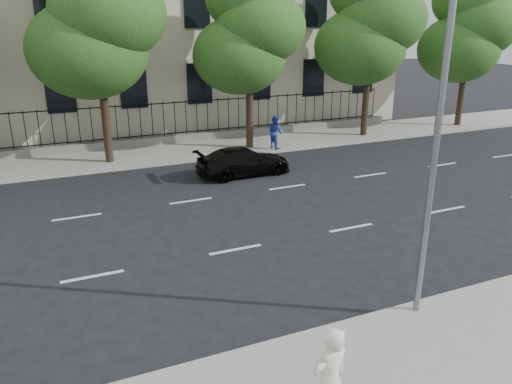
# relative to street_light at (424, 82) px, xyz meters

# --- Properties ---
(ground) EXTENTS (120.00, 120.00, 0.00)m
(ground) POSITION_rel_street_light_xyz_m (-2.50, 1.77, -5.15)
(ground) COLOR black
(ground) RESTS_ON ground
(far_sidewalk) EXTENTS (60.00, 4.00, 0.15)m
(far_sidewalk) POSITION_rel_street_light_xyz_m (-2.50, 15.77, -5.07)
(far_sidewalk) COLOR gray
(far_sidewalk) RESTS_ON ground
(lane_markings) EXTENTS (49.60, 4.62, 0.01)m
(lane_markings) POSITION_rel_street_light_xyz_m (-2.50, 6.52, -5.14)
(lane_markings) COLOR silver
(lane_markings) RESTS_ON ground
(iron_fence) EXTENTS (30.00, 0.50, 2.20)m
(iron_fence) POSITION_rel_street_light_xyz_m (-2.50, 17.47, -4.50)
(iron_fence) COLOR slate
(iron_fence) RESTS_ON far_sidewalk
(street_light) EXTENTS (0.25, 3.32, 8.05)m
(street_light) POSITION_rel_street_light_xyz_m (0.00, 0.00, 0.00)
(street_light) COLOR slate
(street_light) RESTS_ON near_sidewalk
(tree_c) EXTENTS (5.89, 5.50, 9.80)m
(tree_c) POSITION_rel_street_light_xyz_m (-4.46, 15.13, 1.26)
(tree_c) COLOR #382619
(tree_c) RESTS_ON far_sidewalk
(tree_d) EXTENTS (5.34, 4.94, 8.84)m
(tree_d) POSITION_rel_street_light_xyz_m (2.54, 15.13, 0.69)
(tree_d) COLOR #382619
(tree_d) RESTS_ON far_sidewalk
(tree_e) EXTENTS (5.71, 5.31, 9.46)m
(tree_e) POSITION_rel_street_light_xyz_m (9.54, 15.13, 1.05)
(tree_e) COLOR #382619
(tree_e) RESTS_ON far_sidewalk
(tree_f) EXTENTS (5.52, 5.12, 9.01)m
(tree_f) POSITION_rel_street_light_xyz_m (16.54, 15.13, 0.73)
(tree_f) COLOR #382619
(tree_f) RESTS_ON far_sidewalk
(black_sedan) EXTENTS (4.17, 1.80, 1.19)m
(black_sedan) POSITION_rel_street_light_xyz_m (0.54, 11.02, -4.55)
(black_sedan) COLOR black
(black_sedan) RESTS_ON ground
(woman_near) EXTENTS (0.76, 0.57, 1.89)m
(woman_near) POSITION_rel_street_light_xyz_m (-3.69, -2.73, -4.05)
(woman_near) COLOR white
(woman_near) RESTS_ON near_sidewalk
(pedestrian_far) EXTENTS (0.79, 0.93, 1.66)m
(pedestrian_far) POSITION_rel_street_light_xyz_m (3.55, 14.17, -4.17)
(pedestrian_far) COLOR #223B99
(pedestrian_far) RESTS_ON far_sidewalk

